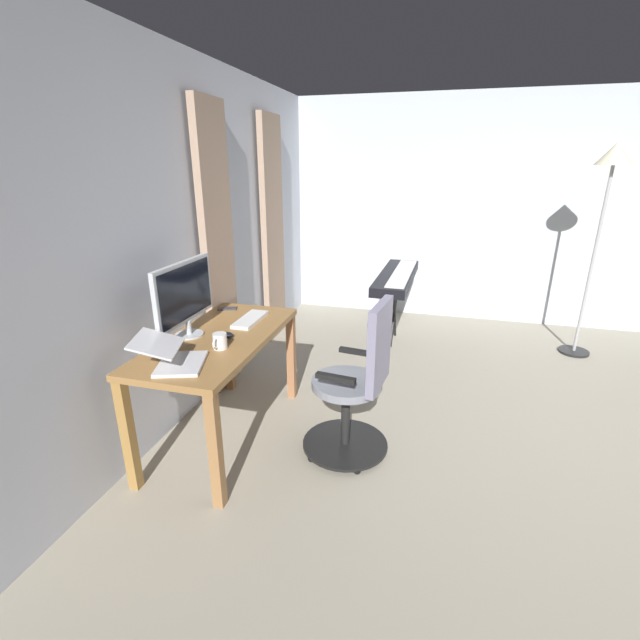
{
  "coord_description": "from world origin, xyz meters",
  "views": [
    {
      "loc": [
        2.62,
        -1.21,
        1.79
      ],
      "look_at": [
        -0.02,
        -1.93,
        0.81
      ],
      "focal_mm": 24.64,
      "sensor_mm": 36.0,
      "label": 1
    }
  ],
  "objects_px": {
    "mug_coffee": "(220,341)",
    "floor_lamp": "(609,184)",
    "cell_phone_by_monitor": "(227,309)",
    "computer_monitor": "(185,294)",
    "desk": "(220,351)",
    "computer_mouse": "(226,335)",
    "computer_keyboard": "(250,319)",
    "laptop": "(172,356)",
    "office_chair": "(357,388)",
    "piano_keyboard": "(397,278)"
  },
  "relations": [
    {
      "from": "mug_coffee",
      "to": "floor_lamp",
      "type": "relative_size",
      "value": 0.07
    },
    {
      "from": "cell_phone_by_monitor",
      "to": "computer_monitor",
      "type": "bearing_deg",
      "value": -17.53
    },
    {
      "from": "desk",
      "to": "computer_monitor",
      "type": "relative_size",
      "value": 2.16
    },
    {
      "from": "computer_mouse",
      "to": "floor_lamp",
      "type": "relative_size",
      "value": 0.05
    },
    {
      "from": "mug_coffee",
      "to": "computer_mouse",
      "type": "bearing_deg",
      "value": -164.6
    },
    {
      "from": "desk",
      "to": "computer_monitor",
      "type": "distance_m",
      "value": 0.43
    },
    {
      "from": "computer_keyboard",
      "to": "cell_phone_by_monitor",
      "type": "distance_m",
      "value": 0.34
    },
    {
      "from": "computer_keyboard",
      "to": "floor_lamp",
      "type": "relative_size",
      "value": 0.19
    },
    {
      "from": "computer_keyboard",
      "to": "laptop",
      "type": "relative_size",
      "value": 0.85
    },
    {
      "from": "computer_mouse",
      "to": "office_chair",
      "type": "bearing_deg",
      "value": 93.91
    },
    {
      "from": "cell_phone_by_monitor",
      "to": "mug_coffee",
      "type": "distance_m",
      "value": 0.76
    },
    {
      "from": "computer_monitor",
      "to": "piano_keyboard",
      "type": "bearing_deg",
      "value": 151.47
    },
    {
      "from": "desk",
      "to": "laptop",
      "type": "bearing_deg",
      "value": -4.34
    },
    {
      "from": "desk",
      "to": "piano_keyboard",
      "type": "height_order",
      "value": "piano_keyboard"
    },
    {
      "from": "computer_mouse",
      "to": "computer_monitor",
      "type": "bearing_deg",
      "value": -83.53
    },
    {
      "from": "desk",
      "to": "cell_phone_by_monitor",
      "type": "height_order",
      "value": "cell_phone_by_monitor"
    },
    {
      "from": "piano_keyboard",
      "to": "computer_mouse",
      "type": "bearing_deg",
      "value": -21.49
    },
    {
      "from": "desk",
      "to": "cell_phone_by_monitor",
      "type": "distance_m",
      "value": 0.56
    },
    {
      "from": "laptop",
      "to": "cell_phone_by_monitor",
      "type": "relative_size",
      "value": 2.99
    },
    {
      "from": "desk",
      "to": "computer_mouse",
      "type": "bearing_deg",
      "value": 79.5
    },
    {
      "from": "computer_monitor",
      "to": "laptop",
      "type": "bearing_deg",
      "value": 20.38
    },
    {
      "from": "laptop",
      "to": "mug_coffee",
      "type": "distance_m",
      "value": 0.31
    },
    {
      "from": "computer_monitor",
      "to": "mug_coffee",
      "type": "height_order",
      "value": "computer_monitor"
    },
    {
      "from": "floor_lamp",
      "to": "mug_coffee",
      "type": "bearing_deg",
      "value": -47.59
    },
    {
      "from": "floor_lamp",
      "to": "office_chair",
      "type": "bearing_deg",
      "value": -40.08
    },
    {
      "from": "laptop",
      "to": "piano_keyboard",
      "type": "height_order",
      "value": "laptop"
    },
    {
      "from": "cell_phone_by_monitor",
      "to": "office_chair",
      "type": "bearing_deg",
      "value": 48.9
    },
    {
      "from": "piano_keyboard",
      "to": "floor_lamp",
      "type": "bearing_deg",
      "value": 97.27
    },
    {
      "from": "desk",
      "to": "computer_keyboard",
      "type": "distance_m",
      "value": 0.35
    },
    {
      "from": "computer_keyboard",
      "to": "laptop",
      "type": "bearing_deg",
      "value": -8.34
    },
    {
      "from": "computer_monitor",
      "to": "piano_keyboard",
      "type": "distance_m",
      "value": 2.37
    },
    {
      "from": "mug_coffee",
      "to": "office_chair",
      "type": "bearing_deg",
      "value": 106.11
    },
    {
      "from": "computer_mouse",
      "to": "piano_keyboard",
      "type": "xyz_separation_m",
      "value": [
        -2.03,
        0.87,
        -0.07
      ]
    },
    {
      "from": "computer_keyboard",
      "to": "computer_mouse",
      "type": "height_order",
      "value": "computer_mouse"
    },
    {
      "from": "desk",
      "to": "floor_lamp",
      "type": "distance_m",
      "value": 3.63
    },
    {
      "from": "office_chair",
      "to": "cell_phone_by_monitor",
      "type": "distance_m",
      "value": 1.23
    },
    {
      "from": "computer_monitor",
      "to": "piano_keyboard",
      "type": "height_order",
      "value": "computer_monitor"
    },
    {
      "from": "cell_phone_by_monitor",
      "to": "mug_coffee",
      "type": "xyz_separation_m",
      "value": [
        0.7,
        0.3,
        0.04
      ]
    },
    {
      "from": "computer_mouse",
      "to": "cell_phone_by_monitor",
      "type": "distance_m",
      "value": 0.58
    },
    {
      "from": "cell_phone_by_monitor",
      "to": "floor_lamp",
      "type": "relative_size",
      "value": 0.07
    },
    {
      "from": "office_chair",
      "to": "computer_keyboard",
      "type": "bearing_deg",
      "value": 78.94
    },
    {
      "from": "mug_coffee",
      "to": "laptop",
      "type": "bearing_deg",
      "value": -26.34
    },
    {
      "from": "computer_keyboard",
      "to": "mug_coffee",
      "type": "distance_m",
      "value": 0.5
    },
    {
      "from": "desk",
      "to": "computer_keyboard",
      "type": "bearing_deg",
      "value": 165.96
    },
    {
      "from": "floor_lamp",
      "to": "computer_mouse",
      "type": "bearing_deg",
      "value": -50.24
    },
    {
      "from": "office_chair",
      "to": "computer_mouse",
      "type": "xyz_separation_m",
      "value": [
        0.06,
        -0.84,
        0.29
      ]
    },
    {
      "from": "office_chair",
      "to": "mug_coffee",
      "type": "xyz_separation_m",
      "value": [
        0.23,
        -0.8,
        0.32
      ]
    },
    {
      "from": "desk",
      "to": "office_chair",
      "type": "distance_m",
      "value": 0.92
    },
    {
      "from": "computer_keyboard",
      "to": "computer_mouse",
      "type": "xyz_separation_m",
      "value": [
        0.33,
        -0.02,
        0.01
      ]
    },
    {
      "from": "office_chair",
      "to": "cell_phone_by_monitor",
      "type": "height_order",
      "value": "office_chair"
    }
  ]
}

